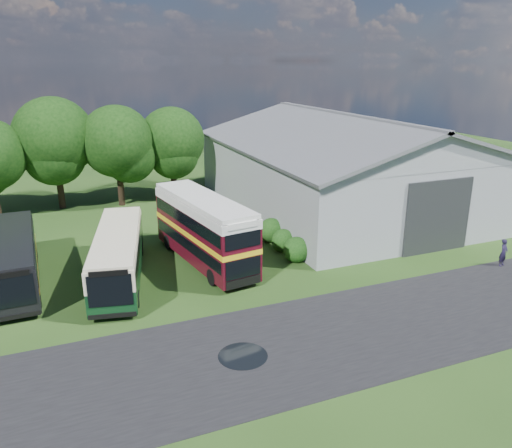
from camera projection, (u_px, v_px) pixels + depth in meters
name	position (u px, v px, depth m)	size (l,w,h in m)	color
ground	(250.00, 319.00, 25.07)	(120.00, 120.00, 0.00)	#1A3511
asphalt_road	(332.00, 336.00, 23.51)	(60.00, 8.00, 0.02)	black
puddle	(243.00, 356.00, 21.90)	(2.20, 2.20, 0.01)	black
storage_shed	(343.00, 160.00, 43.22)	(18.80, 24.80, 8.15)	gray
tree_mid	(54.00, 138.00, 42.11)	(6.80, 6.80, 9.60)	black
tree_right_a	(117.00, 142.00, 43.17)	(6.26, 6.26, 8.83)	black
tree_right_b	(172.00, 140.00, 45.75)	(5.98, 5.98, 8.45)	black
shrub_front	(296.00, 261.00, 32.36)	(1.70, 1.70, 1.70)	#194714
shrub_mid	(283.00, 250.00, 34.12)	(1.60, 1.60, 1.60)	#194714
shrub_back	(271.00, 241.00, 35.88)	(1.80, 1.80, 1.80)	#194714
bus_green_single	(118.00, 255.00, 29.11)	(4.55, 10.96, 2.95)	black
bus_maroon_double	(204.00, 230.00, 31.50)	(4.09, 10.35, 4.33)	black
bus_dark_single	(14.00, 259.00, 28.60)	(2.80, 10.60, 2.90)	black
visitor_a	(504.00, 253.00, 31.29)	(0.64, 0.42, 1.76)	#1E1734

